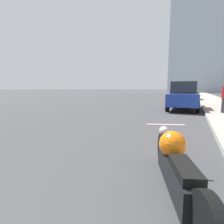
# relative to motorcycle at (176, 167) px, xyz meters

# --- Properties ---
(sidewalk) EXTENTS (2.95, 240.00, 0.15)m
(sidewalk) POSITION_rel_motorcycle_xyz_m (2.28, 36.52, -0.33)
(sidewalk) COLOR gray
(sidewalk) RESTS_ON ground_plane
(distant_tower) EXTENTS (19.27, 19.27, 52.23)m
(distant_tower) POSITION_rel_motorcycle_xyz_m (2.01, 68.76, 25.71)
(distant_tower) COLOR silver
(distant_tower) RESTS_ON ground_plane
(motorcycle) EXTENTS (0.99, 2.34, 0.82)m
(motorcycle) POSITION_rel_motorcycle_xyz_m (0.00, 0.00, 0.00)
(motorcycle) COLOR black
(motorcycle) RESTS_ON ground_plane
(parked_car_blue) EXTENTS (1.90, 4.47, 1.82)m
(parked_car_blue) POSITION_rel_motorcycle_xyz_m (-0.38, 10.12, 0.49)
(parked_car_blue) COLOR #1E3899
(parked_car_blue) RESTS_ON ground_plane
(parked_car_green) EXTENTS (2.18, 4.43, 1.67)m
(parked_car_green) POSITION_rel_motorcycle_xyz_m (-0.28, 20.59, 0.42)
(parked_car_green) COLOR #1E6B33
(parked_car_green) RESTS_ON ground_plane
(parked_car_yellow) EXTENTS (2.03, 4.51, 1.67)m
(parked_car_yellow) POSITION_rel_motorcycle_xyz_m (-0.37, 33.11, 0.45)
(parked_car_yellow) COLOR gold
(parked_car_yellow) RESTS_ON ground_plane
(parked_car_white) EXTENTS (1.93, 4.01, 1.66)m
(parked_car_white) POSITION_rel_motorcycle_xyz_m (-0.26, 44.30, 0.43)
(parked_car_white) COLOR silver
(parked_car_white) RESTS_ON ground_plane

